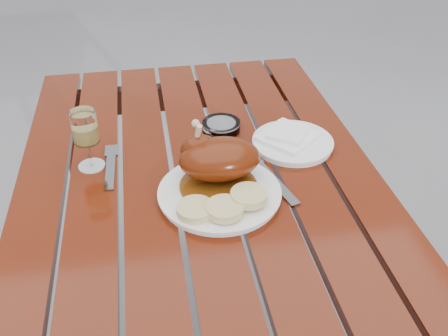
# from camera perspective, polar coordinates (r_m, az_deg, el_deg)

# --- Properties ---
(table) EXTENTS (0.80, 1.20, 0.75)m
(table) POSITION_cam_1_polar(r_m,az_deg,el_deg) (1.37, -2.39, -13.61)
(table) COLOR #641D0C
(table) RESTS_ON ground
(dinner_plate) EXTENTS (0.29, 0.29, 0.02)m
(dinner_plate) POSITION_cam_1_polar(r_m,az_deg,el_deg) (1.05, -0.51, -2.95)
(dinner_plate) COLOR white
(dinner_plate) RESTS_ON table
(roast_duck) EXTENTS (0.18, 0.17, 0.13)m
(roast_duck) POSITION_cam_1_polar(r_m,az_deg,el_deg) (1.05, -0.85, 1.06)
(roast_duck) COLOR #61300B
(roast_duck) RESTS_ON dinner_plate
(bread_dumplings) EXTENTS (0.19, 0.10, 0.02)m
(bread_dumplings) POSITION_cam_1_polar(r_m,az_deg,el_deg) (0.99, -0.10, -4.20)
(bread_dumplings) COLOR #D0C07F
(bread_dumplings) RESTS_ON dinner_plate
(wine_glass) EXTENTS (0.07, 0.07, 0.14)m
(wine_glass) POSITION_cam_1_polar(r_m,az_deg,el_deg) (1.14, -15.38, 3.09)
(wine_glass) COLOR tan
(wine_glass) RESTS_ON table
(side_plate) EXTENTS (0.24, 0.24, 0.02)m
(side_plate) POSITION_cam_1_polar(r_m,az_deg,el_deg) (1.22, 7.85, 2.87)
(side_plate) COLOR white
(side_plate) RESTS_ON table
(napkin) EXTENTS (0.17, 0.17, 0.01)m
(napkin) POSITION_cam_1_polar(r_m,az_deg,el_deg) (1.22, 7.32, 3.60)
(napkin) COLOR white
(napkin) RESTS_ON side_plate
(ashtray) EXTENTS (0.11, 0.11, 0.02)m
(ashtray) POSITION_cam_1_polar(r_m,az_deg,el_deg) (1.27, -0.32, 4.81)
(ashtray) COLOR #B2B7BC
(ashtray) RESTS_ON table
(fork) EXTENTS (0.03, 0.16, 0.01)m
(fork) POSITION_cam_1_polar(r_m,az_deg,el_deg) (1.16, -12.84, -0.05)
(fork) COLOR gray
(fork) RESTS_ON table
(knife) EXTENTS (0.08, 0.22, 0.01)m
(knife) POSITION_cam_1_polar(r_m,az_deg,el_deg) (1.11, 5.24, -0.95)
(knife) COLOR gray
(knife) RESTS_ON table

